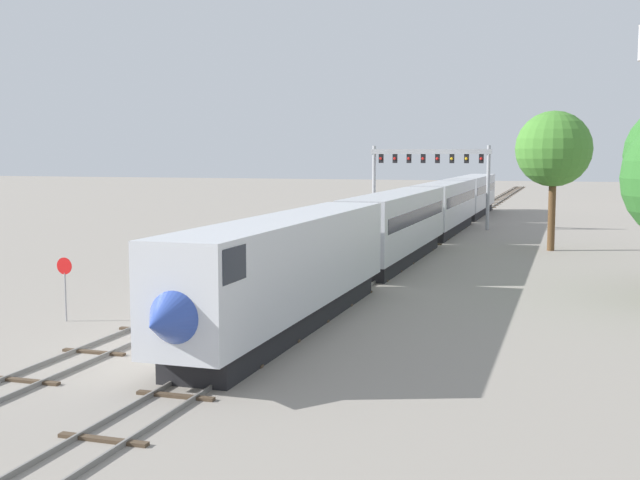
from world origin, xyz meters
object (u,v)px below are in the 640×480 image
Objects in this scene: trackside_tree_left at (554,149)px; signal_gantry at (430,167)px; passenger_train at (427,213)px; stop_sign at (65,280)px.

signal_gantry is at bearing 127.49° from trackside_tree_left.
trackside_tree_left is (9.95, -1.46, 5.19)m from passenger_train.
trackside_tree_left reaches higher than passenger_train.
signal_gantry is at bearing 98.85° from passenger_train.
stop_sign is at bearing -105.77° from passenger_train.
passenger_train is at bearing 74.23° from stop_sign.
signal_gantry is 4.20× the size of stop_sign.
trackside_tree_left is at bearing -8.34° from passenger_train.
passenger_train is 8.28× the size of trackside_tree_left.
signal_gantry is 50.65m from stop_sign.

